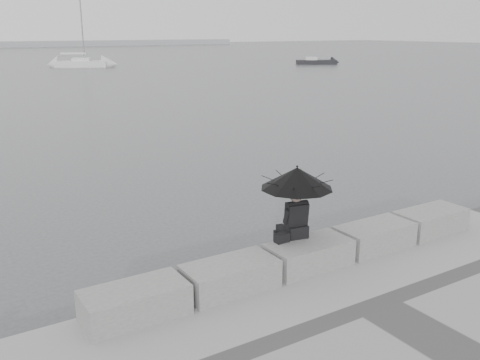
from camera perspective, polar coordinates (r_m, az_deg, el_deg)
ground at (r=10.71m, az=5.64°, el=-10.79°), size 360.00×360.00×0.00m
stone_block_far_left at (r=8.52m, az=-11.14°, el=-12.72°), size 1.60×0.80×0.50m
stone_block_left at (r=9.18m, az=-1.06°, el=-10.25°), size 1.60×0.80×0.50m
stone_block_centre at (r=10.07m, az=7.33°, el=-7.91°), size 1.60×0.80×0.50m
stone_block_right at (r=11.16m, az=14.15°, el=-5.87°), size 1.60×0.80×0.50m
stone_block_far_right at (r=12.39m, az=19.65°, el=-4.15°), size 1.60×0.80×0.50m
seated_person at (r=9.87m, az=6.09°, el=-0.45°), size 1.35×1.35×1.39m
bag at (r=9.90m, az=4.50°, el=-6.15°), size 0.27×0.16×0.17m
sailboat_right at (r=74.76m, az=-16.54°, el=11.89°), size 6.90×4.99×12.90m
small_motorboat at (r=78.66m, az=8.15°, el=12.36°), size 5.77×3.82×1.10m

